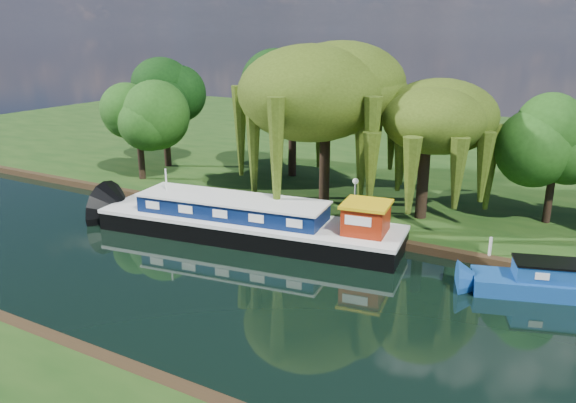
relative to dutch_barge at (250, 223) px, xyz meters
The scene contains 12 objects.
ground 6.69m from the dutch_barge, 54.21° to the right, with size 120.00×120.00×0.00m, color black.
far_bank 28.90m from the dutch_barge, 82.30° to the left, with size 120.00×52.00×0.45m, color black.
dutch_barge is the anchor object (origin of this frame).
red_dinghy 6.07m from the dutch_barge, behind, with size 2.09×2.93×0.61m, color maroon.
willow_left 9.90m from the dutch_barge, 79.28° to the left, with size 8.42×8.42×10.09m.
willow_right 11.90m from the dutch_barge, 42.82° to the left, with size 6.25×6.25×7.61m.
tree_far_left 15.85m from the dutch_barge, 157.20° to the left, with size 4.57×4.57×7.36m.
tree_far_back 19.03m from the dutch_barge, 146.00° to the left, with size 4.86×4.86×8.18m.
tree_far_mid 14.43m from the dutch_barge, 108.54° to the left, with size 5.50×5.50×8.99m.
tree_far_right 18.47m from the dutch_barge, 34.57° to the left, with size 4.07×4.07×6.67m.
lamppost 6.90m from the dutch_barge, 49.55° to the left, with size 0.36×0.36×2.56m.
mooring_posts 4.53m from the dutch_barge, 41.93° to the left, with size 19.16×0.16×1.00m.
Camera 1 is at (13.28, -20.28, 11.66)m, focal length 35.00 mm.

